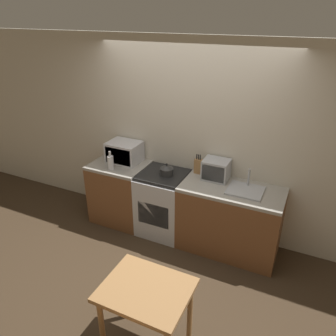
# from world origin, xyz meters

# --- Properties ---
(ground_plane) EXTENTS (16.00, 16.00, 0.00)m
(ground_plane) POSITION_xyz_m (0.00, 0.00, 0.00)
(ground_plane) COLOR #3D2D1E
(wall_back) EXTENTS (10.00, 0.06, 2.60)m
(wall_back) POSITION_xyz_m (0.00, 0.94, 1.30)
(wall_back) COLOR beige
(wall_back) RESTS_ON ground_plane
(counter_left_run) EXTENTS (0.77, 0.62, 0.90)m
(counter_left_run) POSITION_xyz_m (-0.94, 0.60, 0.45)
(counter_left_run) COLOR brown
(counter_left_run) RESTS_ON ground_plane
(counter_right_run) EXTENTS (1.25, 0.62, 0.90)m
(counter_right_run) POSITION_xyz_m (0.70, 0.60, 0.45)
(counter_right_run) COLOR brown
(counter_right_run) RESTS_ON ground_plane
(stove_range) EXTENTS (0.62, 0.62, 0.90)m
(stove_range) POSITION_xyz_m (-0.24, 0.59, 0.45)
(stove_range) COLOR silver
(stove_range) RESTS_ON ground_plane
(kettle) EXTENTS (0.18, 0.18, 0.16)m
(kettle) POSITION_xyz_m (-0.18, 0.59, 0.97)
(kettle) COLOR #2D2D2D
(kettle) RESTS_ON stove_range
(microwave) EXTENTS (0.45, 0.35, 0.29)m
(microwave) POSITION_xyz_m (-0.90, 0.71, 1.04)
(microwave) COLOR silver
(microwave) RESTS_ON counter_left_run
(bottle) EXTENTS (0.08, 0.08, 0.26)m
(bottle) POSITION_xyz_m (-0.94, 0.42, 1.00)
(bottle) COLOR silver
(bottle) RESTS_ON counter_left_run
(knife_block) EXTENTS (0.10, 0.06, 0.27)m
(knife_block) POSITION_xyz_m (0.17, 0.81, 1.00)
(knife_block) COLOR #9E7042
(knife_block) RESTS_ON counter_right_run
(toaster_oven) EXTENTS (0.32, 0.26, 0.26)m
(toaster_oven) POSITION_xyz_m (0.43, 0.75, 1.03)
(toaster_oven) COLOR #ADAFB5
(toaster_oven) RESTS_ON counter_right_run
(sink_basin) EXTENTS (0.42, 0.36, 0.24)m
(sink_basin) POSITION_xyz_m (0.85, 0.60, 0.92)
(sink_basin) COLOR #ADAFB5
(sink_basin) RESTS_ON counter_right_run
(dining_table) EXTENTS (0.75, 0.61, 0.74)m
(dining_table) POSITION_xyz_m (0.43, -1.10, 0.61)
(dining_table) COLOR #9E7042
(dining_table) RESTS_ON ground_plane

